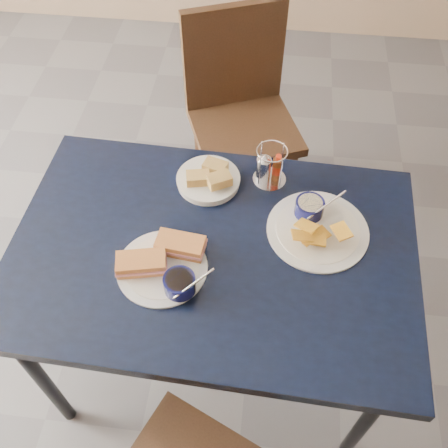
# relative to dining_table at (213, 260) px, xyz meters

# --- Properties ---
(ground) EXTENTS (6.00, 6.00, 0.00)m
(ground) POSITION_rel_dining_table_xyz_m (-0.24, -0.04, -0.68)
(ground) COLOR #57575C
(ground) RESTS_ON ground
(dining_table) EXTENTS (1.24, 0.85, 0.75)m
(dining_table) POSITION_rel_dining_table_xyz_m (0.00, 0.00, 0.00)
(dining_table) COLOR black
(dining_table) RESTS_ON ground
(chair_far) EXTENTS (0.57, 0.58, 0.94)m
(chair_far) POSITION_rel_dining_table_xyz_m (0.03, 0.95, -0.14)
(chair_far) COLOR #311C10
(chair_far) RESTS_ON ground
(sandwich_plate) EXTENTS (0.30, 0.26, 0.12)m
(sandwich_plate) POSITION_rel_dining_table_xyz_m (-0.12, -0.09, 0.09)
(sandwich_plate) COLOR white
(sandwich_plate) RESTS_ON dining_table
(plantain_plate) EXTENTS (0.31, 0.31, 0.12)m
(plantain_plate) POSITION_rel_dining_table_xyz_m (0.30, 0.11, 0.08)
(plantain_plate) COLOR white
(plantain_plate) RESTS_ON dining_table
(bread_basket) EXTENTS (0.21, 0.21, 0.07)m
(bread_basket) POSITION_rel_dining_table_xyz_m (-0.04, 0.26, 0.09)
(bread_basket) COLOR white
(bread_basket) RESTS_ON dining_table
(condiment_caddy) EXTENTS (0.11, 0.11, 0.14)m
(condiment_caddy) POSITION_rel_dining_table_xyz_m (0.15, 0.30, 0.12)
(condiment_caddy) COLOR silver
(condiment_caddy) RESTS_ON dining_table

